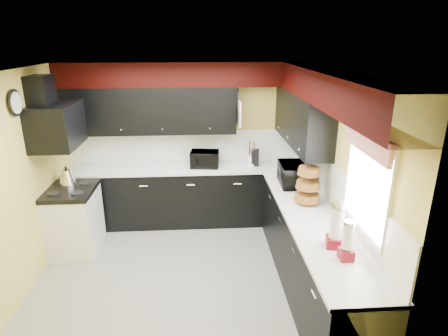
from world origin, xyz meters
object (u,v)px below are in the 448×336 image
toaster_oven (205,159)px  knife_block (255,158)px  utensil_crock (252,161)px  kettle (67,177)px  microwave (293,174)px

toaster_oven → knife_block: bearing=6.9°
toaster_oven → utensil_crock: 0.73m
utensil_crock → kettle: bearing=-168.4°
utensil_crock → knife_block: bearing=-20.9°
toaster_oven → kettle: bearing=-157.7°
toaster_oven → knife_block: same height
utensil_crock → knife_block: size_ratio=0.63×
utensil_crock → microwave: bearing=-61.8°
knife_block → utensil_crock: bearing=169.4°
toaster_oven → kettle: toaster_oven is taller
knife_block → kettle: bearing=-158.8°
toaster_oven → utensil_crock: (0.73, 0.02, -0.05)m
microwave → utensil_crock: size_ratio=3.39×
utensil_crock → knife_block: 0.07m
toaster_oven → microwave: (1.18, -0.82, 0.02)m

